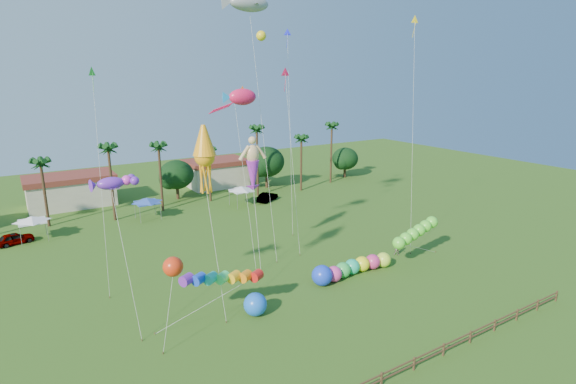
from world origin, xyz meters
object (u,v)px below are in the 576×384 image
caterpillar_inflatable (349,268)px  blue_ball (255,304)px  car_a (14,239)px  spectator_b (398,248)px  car_b (267,197)px

caterpillar_inflatable → blue_ball: 11.60m
car_a → caterpillar_inflatable: (27.89, -27.95, 0.13)m
spectator_b → blue_ball: blue_ball is taller
car_b → caterpillar_inflatable: 29.08m
car_b → spectator_b: (1.24, -26.97, 0.09)m
car_a → blue_ball: size_ratio=2.12×
car_b → car_a: bearing=60.9°
car_b → caterpillar_inflatable: bearing=136.9°
spectator_b → caterpillar_inflatable: (-8.02, -1.31, 0.04)m
car_a → car_b: size_ratio=0.96×
car_a → car_b: (34.67, 0.33, 0.01)m
spectator_b → caterpillar_inflatable: size_ratio=0.16×
blue_ball → car_a: bearing=119.0°
caterpillar_inflatable → blue_ball: size_ratio=4.99×
car_b → caterpillar_inflatable: caterpillar_inflatable is taller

